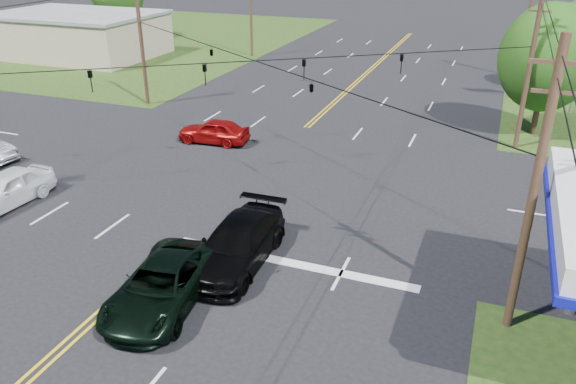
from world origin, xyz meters
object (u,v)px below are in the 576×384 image
at_px(pole_ne, 530,66).
at_px(pole_right_far, 529,17).
at_px(pickup_dkgreen, 162,285).
at_px(pickup_white, 5,189).
at_px(tree_right_b, 575,39).
at_px(pole_se, 534,191).
at_px(tree_right_a, 547,58).
at_px(pole_left_far, 251,4).
at_px(retail_nw, 78,36).
at_px(suv_black, 237,244).
at_px(pole_nw, 141,37).

distance_m(pole_ne, pole_right_far, 19.00).
distance_m(pickup_dkgreen, pickup_white, 11.89).
height_order(pole_ne, tree_right_b, pole_ne).
relative_size(pole_se, pole_right_far, 0.95).
distance_m(pole_right_far, tree_right_a, 16.03).
bearing_deg(pole_se, pole_left_far, 125.10).
height_order(pole_right_far, pickup_dkgreen, pole_right_far).
height_order(retail_nw, pickup_dkgreen, retail_nw).
xyz_separation_m(suv_black, pickup_white, (-12.46, 0.71, -0.03)).
bearing_deg(pickup_white, pole_ne, 40.74).
bearing_deg(pole_left_far, pole_ne, -36.16).
xyz_separation_m(pole_nw, pickup_white, (3.54, -17.00, -4.09)).
height_order(pole_se, pickup_white, pole_se).
bearing_deg(pickup_dkgreen, pole_ne, 54.82).
bearing_deg(pole_ne, pickup_white, -142.88).
xyz_separation_m(pole_left_far, tree_right_a, (27.00, -16.00, -0.30)).
height_order(pole_ne, pole_left_far, pole_left_far).
relative_size(pole_se, pole_nw, 1.00).
bearing_deg(pole_ne, pole_se, -90.00).
distance_m(tree_right_a, pickup_white, 31.09).
bearing_deg(pole_se, pole_right_far, 90.00).
height_order(tree_right_b, suv_black, tree_right_b).
xyz_separation_m(retail_nw, pole_ne, (43.00, -13.00, 2.92)).
xyz_separation_m(pole_right_far, suv_black, (-10.00, -36.71, -4.31)).
xyz_separation_m(pole_nw, pickup_dkgreen, (14.72, -21.06, -4.13)).
height_order(pole_left_far, pole_right_far, same).
distance_m(pole_se, tree_right_b, 33.19).
relative_size(pole_nw, pole_right_far, 0.95).
height_order(retail_nw, tree_right_a, tree_right_a).
bearing_deg(suv_black, pole_left_far, 111.82).
distance_m(pole_left_far, pickup_dkgreen, 42.90).
bearing_deg(pickup_dkgreen, pickup_white, 153.03).
bearing_deg(pickup_dkgreen, tree_right_b, 60.71).
xyz_separation_m(pole_left_far, tree_right_b, (29.50, -4.00, -0.95)).
bearing_deg(pole_ne, pickup_dkgreen, -118.18).
relative_size(pole_nw, pickup_dkgreen, 1.69).
distance_m(pole_right_far, suv_black, 38.29).
xyz_separation_m(tree_right_b, pickup_white, (-25.96, -32.00, -3.39)).
distance_m(retail_nw, tree_right_a, 45.21).
bearing_deg(retail_nw, pole_left_far, 19.44).
relative_size(tree_right_b, pickup_dkgreen, 1.26).
bearing_deg(tree_right_b, retail_nw, -177.54).
distance_m(pole_right_far, tree_right_b, 5.40).
relative_size(pickup_dkgreen, suv_black, 0.95).
height_order(pole_ne, pole_right_far, pole_right_far).
bearing_deg(pickup_dkgreen, pole_right_far, 67.27).
relative_size(pole_nw, tree_right_b, 1.34).
xyz_separation_m(tree_right_b, pickup_dkgreen, (-14.78, -36.06, -3.44)).
bearing_deg(pole_se, suv_black, 178.36).
relative_size(pole_nw, pole_ne, 1.00).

